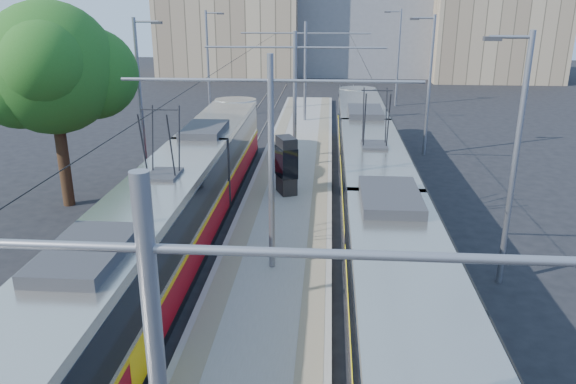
{
  "coord_description": "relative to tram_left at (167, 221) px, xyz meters",
  "views": [
    {
      "loc": [
        1.79,
        -8.96,
        8.85
      ],
      "look_at": [
        0.24,
        11.9,
        1.6
      ],
      "focal_mm": 35.0,
      "sensor_mm": 36.0,
      "label": 1
    }
  ],
  "objects": [
    {
      "name": "platform",
      "position": [
        3.6,
        8.66,
        -1.56
      ],
      "size": [
        4.0,
        50.0,
        0.3
      ],
      "primitive_type": "cube",
      "color": "gray",
      "rests_on": "ground"
    },
    {
      "name": "rails",
      "position": [
        3.6,
        8.66,
        -1.69
      ],
      "size": [
        8.71,
        70.0,
        0.03
      ],
      "color": "gray",
      "rests_on": "ground"
    },
    {
      "name": "shelter",
      "position": [
        3.5,
        7.21,
        -0.02
      ],
      "size": [
        1.15,
        1.39,
        2.64
      ],
      "rotation": [
        0.0,
        0.0,
        0.4
      ],
      "color": "black",
      "rests_on": "platform"
    },
    {
      "name": "building_centre",
      "position": [
        9.6,
        55.66,
        5.58
      ],
      "size": [
        18.36,
        14.28,
        14.55
      ],
      "color": "gray",
      "rests_on": "ground"
    },
    {
      "name": "tactile_strip_left",
      "position": [
        2.15,
        8.66,
        -1.4
      ],
      "size": [
        0.7,
        50.0,
        0.01
      ],
      "primitive_type": "cube",
      "color": "gray",
      "rests_on": "platform"
    },
    {
      "name": "street_lamps",
      "position": [
        3.6,
        12.66,
        2.48
      ],
      "size": [
        15.18,
        38.22,
        8.0
      ],
      "color": "gray",
      "rests_on": "ground"
    },
    {
      "name": "tram_left",
      "position": [
        0.0,
        0.0,
        0.0
      ],
      "size": [
        2.43,
        31.25,
        5.5
      ],
      "color": "black",
      "rests_on": "ground"
    },
    {
      "name": "building_left",
      "position": [
        -6.4,
        51.66,
        5.8
      ],
      "size": [
        16.32,
        12.24,
        14.99
      ],
      "color": "tan",
      "rests_on": "ground"
    },
    {
      "name": "tram_right",
      "position": [
        7.2,
        4.43,
        0.15
      ],
      "size": [
        2.43,
        31.95,
        5.5
      ],
      "color": "black",
      "rests_on": "ground"
    },
    {
      "name": "tree",
      "position": [
        -5.88,
        5.94,
        4.27
      ],
      "size": [
        6.08,
        5.62,
        8.83
      ],
      "color": "#382314",
      "rests_on": "ground"
    },
    {
      "name": "catenary",
      "position": [
        3.6,
        5.81,
        2.82
      ],
      "size": [
        9.2,
        70.0,
        7.0
      ],
      "color": "gray",
      "rests_on": "platform"
    },
    {
      "name": "tactile_strip_right",
      "position": [
        5.05,
        8.66,
        -1.4
      ],
      "size": [
        0.7,
        50.0,
        0.01
      ],
      "primitive_type": "cube",
      "color": "gray",
      "rests_on": "platform"
    },
    {
      "name": "building_right",
      "position": [
        23.6,
        49.66,
        4.59
      ],
      "size": [
        14.28,
        10.2,
        12.57
      ],
      "color": "tan",
      "rests_on": "ground"
    }
  ]
}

